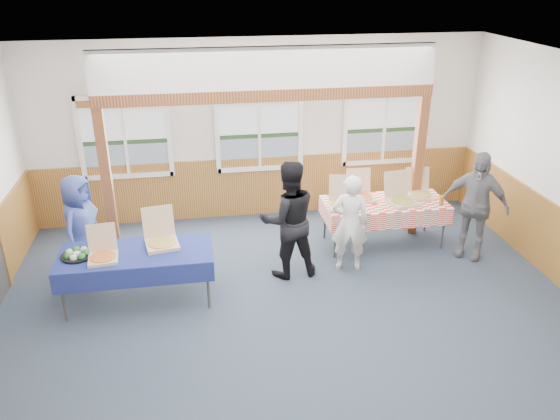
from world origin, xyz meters
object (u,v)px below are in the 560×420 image
object	(u,v)px
woman_white	(350,223)
man_blue	(81,226)
person_grey	(475,205)
table_left	(136,255)
table_right	(385,205)
woman_black	(288,220)

from	to	relation	value
woman_white	man_blue	xyz separation A→B (m)	(-3.94, 0.53, 0.02)
man_blue	person_grey	bearing A→B (deg)	-73.55
table_left	table_right	bearing A→B (deg)	4.18
man_blue	woman_black	bearing A→B (deg)	-79.50
woman_black	man_blue	bearing A→B (deg)	-15.89
woman_black	man_blue	world-z (taller)	woman_black
person_grey	table_right	bearing A→B (deg)	-165.01
woman_black	person_grey	world-z (taller)	woman_black
table_right	man_blue	size ratio (longest dim) A/B	1.38
table_left	woman_black	world-z (taller)	woman_black
woman_white	table_right	bearing A→B (deg)	-126.06
table_right	man_blue	bearing A→B (deg)	157.93
woman_black	person_grey	bearing A→B (deg)	176.20
table_right	woman_black	distance (m)	1.87
person_grey	woman_black	bearing A→B (deg)	-137.13
man_blue	table_right	bearing A→B (deg)	-67.38
woman_white	man_blue	bearing A→B (deg)	5.02
woman_black	man_blue	distance (m)	3.05
woman_black	person_grey	size ratio (longest dim) A/B	1.03
table_right	woman_black	size ratio (longest dim) A/B	1.21
table_left	woman_white	size ratio (longest dim) A/B	1.42
table_left	man_blue	distance (m)	1.25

